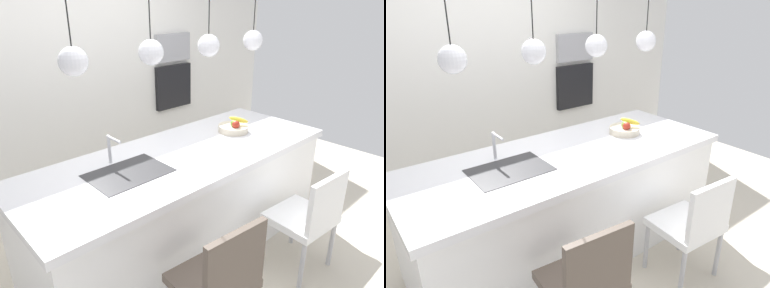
# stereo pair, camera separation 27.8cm
# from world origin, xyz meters

# --- Properties ---
(floor) EXTENTS (6.60, 6.60, 0.00)m
(floor) POSITION_xyz_m (0.00, 0.00, 0.00)
(floor) COLOR beige
(floor) RESTS_ON ground
(back_wall) EXTENTS (6.00, 0.10, 2.60)m
(back_wall) POSITION_xyz_m (0.00, 1.65, 1.30)
(back_wall) COLOR silver
(back_wall) RESTS_ON ground
(kitchen_island) EXTENTS (2.64, 1.01, 0.90)m
(kitchen_island) POSITION_xyz_m (0.00, 0.00, 0.45)
(kitchen_island) COLOR white
(kitchen_island) RESTS_ON ground
(sink_basin) EXTENTS (0.56, 0.40, 0.02)m
(sink_basin) POSITION_xyz_m (-0.52, 0.00, 0.90)
(sink_basin) COLOR #2D2D30
(sink_basin) RESTS_ON kitchen_island
(faucet) EXTENTS (0.02, 0.17, 0.22)m
(faucet) POSITION_xyz_m (-0.52, 0.21, 1.05)
(faucet) COLOR silver
(faucet) RESTS_ON kitchen_island
(fruit_bowl) EXTENTS (0.28, 0.28, 0.15)m
(fruit_bowl) POSITION_xyz_m (0.68, 0.04, 0.94)
(fruit_bowl) COLOR beige
(fruit_bowl) RESTS_ON kitchen_island
(microwave) EXTENTS (0.54, 0.08, 0.34)m
(microwave) POSITION_xyz_m (1.25, 1.58, 1.48)
(microwave) COLOR #9E9EA3
(microwave) RESTS_ON back_wall
(oven) EXTENTS (0.56, 0.08, 0.56)m
(oven) POSITION_xyz_m (1.25, 1.58, 0.98)
(oven) COLOR black
(oven) RESTS_ON back_wall
(chair_near) EXTENTS (0.49, 0.45, 0.93)m
(chair_near) POSITION_xyz_m (-0.50, -0.87, 0.53)
(chair_near) COLOR brown
(chair_near) RESTS_ON ground
(chair_middle) EXTENTS (0.49, 0.46, 0.88)m
(chair_middle) POSITION_xyz_m (0.51, -0.87, 0.50)
(chair_middle) COLOR white
(chair_middle) RESTS_ON ground
(pendant_light_left) EXTENTS (0.17, 0.17, 0.77)m
(pendant_light_left) POSITION_xyz_m (-0.82, 0.00, 1.72)
(pendant_light_left) COLOR silver
(pendant_light_center_left) EXTENTS (0.17, 0.17, 0.77)m
(pendant_light_center_left) POSITION_xyz_m (-0.27, 0.00, 1.72)
(pendant_light_center_left) COLOR silver
(pendant_light_center_right) EXTENTS (0.17, 0.17, 0.77)m
(pendant_light_center_right) POSITION_xyz_m (0.27, 0.00, 1.72)
(pendant_light_center_right) COLOR silver
(pendant_light_right) EXTENTS (0.17, 0.17, 0.77)m
(pendant_light_right) POSITION_xyz_m (0.82, 0.00, 1.72)
(pendant_light_right) COLOR silver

